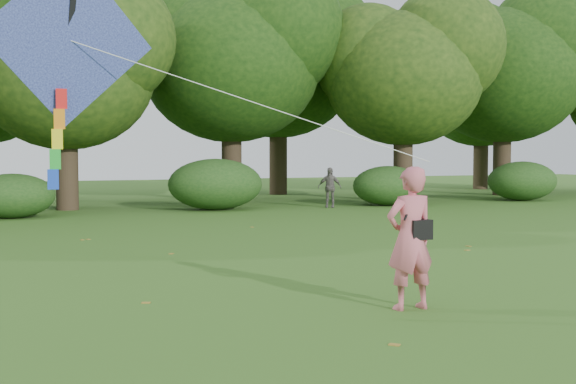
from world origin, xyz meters
name	(u,v)px	position (x,y,z in m)	size (l,w,h in m)	color
ground	(417,321)	(0.00, 0.00, 0.00)	(100.00, 100.00, 0.00)	#265114
man_kite_flyer	(410,238)	(0.28, 0.61, 0.94)	(0.68, 0.45, 1.88)	#CC606E
bystander_right	(330,187)	(7.35, 17.28, 0.77)	(0.90, 0.37, 1.53)	#66605B
crossbody_bag	(419,229)	(0.39, 0.58, 1.06)	(0.43, 0.20, 0.73)	black
flying_kite	(69,44)	(-3.79, 2.33, 3.45)	(5.44, 2.08, 3.04)	#284FAE
tree_line	(149,69)	(1.67, 22.88, 5.60)	(54.70, 15.30, 9.48)	#3A2D1E
shrub_band	(114,189)	(-0.72, 17.60, 0.86)	(39.15, 3.22, 1.88)	#264919
fallen_leaves	(231,260)	(-0.50, 5.67, 0.01)	(9.81, 14.17, 0.01)	olive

